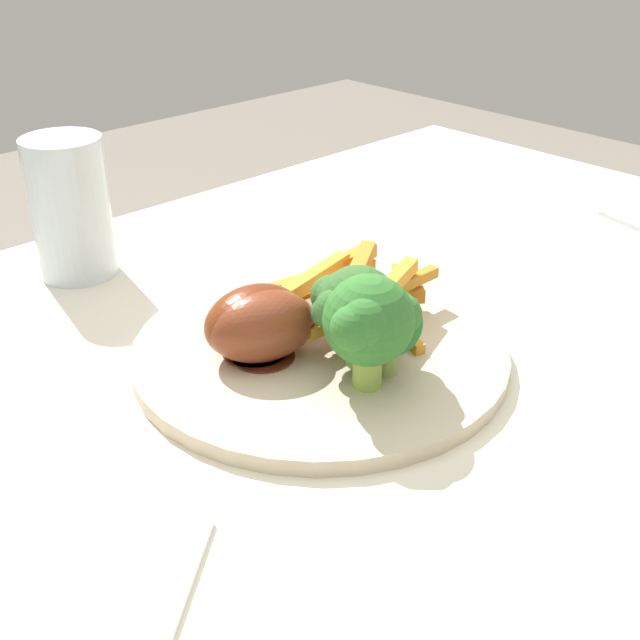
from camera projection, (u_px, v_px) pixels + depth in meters
The scene contains 10 objects.
dining_table at pixel (371, 447), 0.72m from camera, with size 0.96×0.67×0.73m.
dinner_plate at pixel (320, 351), 0.60m from camera, with size 0.27×0.27×0.01m, color beige.
broccoli_floret_front at pixel (371, 322), 0.53m from camera, with size 0.07×0.06×0.08m.
broccoli_floret_middle at pixel (351, 305), 0.56m from camera, with size 0.06×0.06×0.07m.
broccoli_floret_back at pixel (386, 321), 0.55m from camera, with size 0.05×0.05×0.06m.
carrot_fries_pile at pixel (349, 293), 0.63m from camera, with size 0.14×0.13×0.04m.
chicken_drumstick_near at pixel (271, 327), 0.57m from camera, with size 0.13×0.08×0.05m.
chicken_drumstick_far at pixel (260, 320), 0.58m from camera, with size 0.14×0.06×0.05m.
water_glass at pixel (70, 208), 0.71m from camera, with size 0.07×0.07×0.12m, color silver.
napkin at pixel (25, 633), 0.38m from camera, with size 0.17×0.14×0.00m, color white.
Camera 1 is at (0.43, 0.39, 1.05)m, focal length 46.19 mm.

